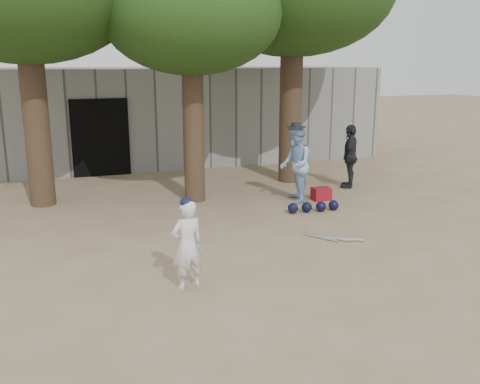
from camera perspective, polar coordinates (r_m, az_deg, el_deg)
name	(u,v)px	position (r m, az deg, el deg)	size (l,w,h in m)	color
ground	(226,266)	(8.77, -1.53, -7.85)	(70.00, 70.00, 0.00)	#937C5E
boy_player	(187,245)	(7.76, -5.63, -5.63)	(0.48, 0.32, 1.33)	white
spectator_blue	(295,164)	(12.47, 5.91, 2.95)	(0.87, 0.68, 1.79)	#8EB6DB
spectator_dark	(350,156)	(14.16, 11.66, 3.76)	(0.97, 0.40, 1.65)	black
red_bag	(321,194)	(12.86, 8.66, -0.19)	(0.42, 0.32, 0.30)	maroon
back_building	(129,114)	(18.34, -11.71, 8.15)	(16.00, 5.24, 3.00)	gray
helmet_row	(314,207)	(11.85, 7.87, -1.57)	(1.19, 0.31, 0.23)	black
bat_pile	(332,238)	(10.12, 9.79, -4.85)	(0.89, 0.78, 0.06)	#B3B2BA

